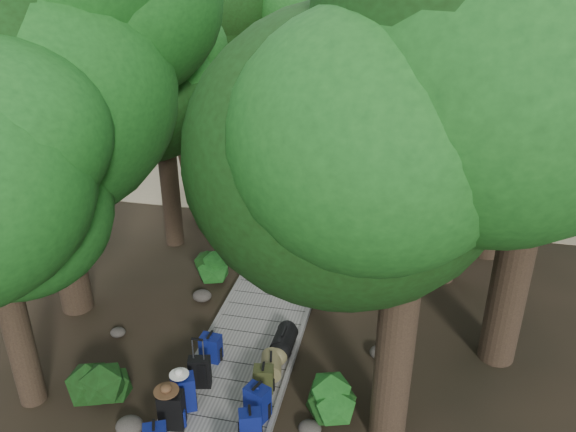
% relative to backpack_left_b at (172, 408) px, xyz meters
% --- Properties ---
extents(ground, '(120.00, 120.00, 0.00)m').
position_rel_backpack_left_b_xyz_m(ground, '(0.69, 3.80, -0.51)').
color(ground, '#312318').
rests_on(ground, ground).
extents(sand_beach, '(40.00, 22.00, 0.02)m').
position_rel_backpack_left_b_xyz_m(sand_beach, '(0.69, 19.80, -0.50)').
color(sand_beach, tan).
rests_on(sand_beach, ground).
extents(distant_hill, '(32.00, 16.00, 12.00)m').
position_rel_backpack_left_b_xyz_m(distant_hill, '(-39.31, 51.80, -0.51)').
color(distant_hill, black).
rests_on(distant_hill, ground).
extents(boardwalk, '(2.00, 12.00, 0.12)m').
position_rel_backpack_left_b_xyz_m(boardwalk, '(0.69, 4.80, -0.45)').
color(boardwalk, gray).
rests_on(boardwalk, ground).
extents(backpack_left_b, '(0.47, 0.36, 0.78)m').
position_rel_backpack_left_b_xyz_m(backpack_left_b, '(0.00, 0.00, 0.00)').
color(backpack_left_b, black).
rests_on(backpack_left_b, boardwalk).
extents(backpack_left_c, '(0.51, 0.46, 0.77)m').
position_rel_backpack_left_b_xyz_m(backpack_left_c, '(0.04, 0.43, -0.00)').
color(backpack_left_c, navy).
rests_on(backpack_left_c, boardwalk).
extents(backpack_left_d, '(0.42, 0.31, 0.62)m').
position_rel_backpack_left_b_xyz_m(backpack_left_d, '(0.06, 1.79, -0.08)').
color(backpack_left_d, navy).
rests_on(backpack_left_d, boardwalk).
extents(backpack_right_b, '(0.44, 0.37, 0.66)m').
position_rel_backpack_left_b_xyz_m(backpack_right_b, '(1.39, -0.01, -0.06)').
color(backpack_right_b, navy).
rests_on(backpack_right_b, boardwalk).
extents(backpack_right_c, '(0.49, 0.42, 0.70)m').
position_rel_backpack_left_b_xyz_m(backpack_right_c, '(1.37, 0.53, -0.04)').
color(backpack_right_c, navy).
rests_on(backpack_right_c, boardwalk).
extents(backpack_right_d, '(0.41, 0.32, 0.56)m').
position_rel_backpack_left_b_xyz_m(backpack_right_d, '(1.31, 1.18, -0.11)').
color(backpack_right_d, '#353717').
rests_on(backpack_right_d, boardwalk).
extents(duffel_right_khaki, '(0.52, 0.67, 0.40)m').
position_rel_backpack_left_b_xyz_m(duffel_right_khaki, '(1.34, 1.64, -0.19)').
color(duffel_right_khaki, olive).
rests_on(duffel_right_khaki, boardwalk).
extents(duffel_right_black, '(0.46, 0.71, 0.44)m').
position_rel_backpack_left_b_xyz_m(duffel_right_black, '(1.42, 2.41, -0.17)').
color(duffel_right_black, black).
rests_on(duffel_right_black, boardwalk).
extents(suitcase_on_boardwalk, '(0.45, 0.31, 0.63)m').
position_rel_backpack_left_b_xyz_m(suitcase_on_boardwalk, '(0.12, 1.04, -0.07)').
color(suitcase_on_boardwalk, black).
rests_on(suitcase_on_boardwalk, boardwalk).
extents(lone_suitcase_on_sand, '(0.48, 0.31, 0.71)m').
position_rel_backpack_left_b_xyz_m(lone_suitcase_on_sand, '(1.06, 11.68, -0.13)').
color(lone_suitcase_on_sand, black).
rests_on(lone_suitcase_on_sand, sand_beach).
extents(hat_brown, '(0.43, 0.43, 0.13)m').
position_rel_backpack_left_b_xyz_m(hat_brown, '(-0.05, -0.02, 0.45)').
color(hat_brown, '#51351E').
rests_on(hat_brown, backpack_left_b).
extents(hat_white, '(0.34, 0.34, 0.11)m').
position_rel_backpack_left_b_xyz_m(hat_white, '(0.00, 0.41, 0.44)').
color(hat_white, silver).
rests_on(hat_white, backpack_left_c).
extents(kayak, '(1.93, 3.57, 0.35)m').
position_rel_backpack_left_b_xyz_m(kayak, '(-2.40, 14.23, -0.31)').
color(kayak, '#A10F0D').
rests_on(kayak, sand_beach).
extents(sun_lounger, '(1.07, 1.91, 0.59)m').
position_rel_backpack_left_b_xyz_m(sun_lounger, '(3.51, 13.90, -0.20)').
color(sun_lounger, silver).
rests_on(sun_lounger, sand_beach).
extents(tree_right_a, '(5.32, 5.32, 8.86)m').
position_rel_backpack_left_b_xyz_m(tree_right_a, '(3.62, 0.74, 3.92)').
color(tree_right_a, black).
rests_on(tree_right_a, ground).
extents(tree_right_b, '(5.74, 5.74, 10.24)m').
position_rel_backpack_left_b_xyz_m(tree_right_b, '(5.69, 3.28, 4.61)').
color(tree_right_b, black).
rests_on(tree_right_b, ground).
extents(tree_right_c, '(5.22, 5.22, 9.03)m').
position_rel_backpack_left_b_xyz_m(tree_right_c, '(4.65, 6.18, 4.01)').
color(tree_right_c, black).
rests_on(tree_right_c, ground).
extents(tree_right_d, '(6.13, 6.13, 11.23)m').
position_rel_backpack_left_b_xyz_m(tree_right_d, '(5.89, 7.77, 5.10)').
color(tree_right_d, black).
rests_on(tree_right_d, ground).
extents(tree_right_e, '(4.61, 4.61, 8.29)m').
position_rel_backpack_left_b_xyz_m(tree_right_e, '(4.55, 10.94, 3.64)').
color(tree_right_e, black).
rests_on(tree_right_e, ground).
extents(tree_right_f, '(5.47, 5.47, 9.77)m').
position_rel_backpack_left_b_xyz_m(tree_right_f, '(7.31, 13.02, 4.38)').
color(tree_right_f, black).
rests_on(tree_right_f, ground).
extents(tree_left_b, '(5.62, 5.62, 10.12)m').
position_rel_backpack_left_b_xyz_m(tree_left_b, '(-3.67, 3.00, 4.55)').
color(tree_left_b, black).
rests_on(tree_left_b, ground).
extents(tree_left_c, '(4.18, 4.18, 7.28)m').
position_rel_backpack_left_b_xyz_m(tree_left_c, '(-2.71, 6.50, 3.13)').
color(tree_left_c, black).
rests_on(tree_left_c, ground).
extents(tree_back_a, '(4.75, 4.75, 8.22)m').
position_rel_backpack_left_b_xyz_m(tree_back_a, '(-1.05, 18.65, 3.60)').
color(tree_back_a, black).
rests_on(tree_back_a, ground).
extents(tree_back_b, '(5.44, 5.44, 9.71)m').
position_rel_backpack_left_b_xyz_m(tree_back_b, '(2.56, 20.30, 4.34)').
color(tree_back_b, black).
rests_on(tree_back_b, ground).
extents(tree_back_c, '(4.36, 4.36, 7.84)m').
position_rel_backpack_left_b_xyz_m(tree_back_c, '(5.30, 19.16, 3.41)').
color(tree_back_c, black).
rests_on(tree_back_c, ground).
extents(tree_back_d, '(5.17, 5.17, 8.62)m').
position_rel_backpack_left_b_xyz_m(tree_back_d, '(-5.01, 18.54, 3.80)').
color(tree_back_d, black).
rests_on(tree_back_d, ground).
extents(palm_right_a, '(3.99, 3.99, 6.79)m').
position_rel_backpack_left_b_xyz_m(palm_right_a, '(3.86, 10.23, 2.89)').
color(palm_right_a, '#103C11').
rests_on(palm_right_a, ground).
extents(palm_right_b, '(4.62, 4.62, 8.92)m').
position_rel_backpack_left_b_xyz_m(palm_right_b, '(5.93, 14.80, 3.95)').
color(palm_right_b, '#103C11').
rests_on(palm_right_b, ground).
extents(palm_right_c, '(4.65, 4.65, 7.40)m').
position_rel_backpack_left_b_xyz_m(palm_right_c, '(2.86, 15.67, 3.19)').
color(palm_right_c, '#103C11').
rests_on(palm_right_c, ground).
extents(palm_left_a, '(4.52, 4.52, 7.19)m').
position_rel_backpack_left_b_xyz_m(palm_left_a, '(-4.04, 10.29, 3.09)').
color(palm_left_a, '#103C11').
rests_on(palm_left_a, ground).
extents(rock_left_a, '(0.49, 0.44, 0.27)m').
position_rel_backpack_left_b_xyz_m(rock_left_a, '(-0.73, -0.20, -0.37)').
color(rock_left_a, '#4C473F').
rests_on(rock_left_a, ground).
extents(rock_left_b, '(0.33, 0.30, 0.18)m').
position_rel_backpack_left_b_xyz_m(rock_left_b, '(-2.23, 2.21, -0.42)').
color(rock_left_b, '#4C473F').
rests_on(rock_left_b, ground).
extents(rock_left_c, '(0.45, 0.41, 0.25)m').
position_rel_backpack_left_b_xyz_m(rock_left_c, '(-0.93, 3.90, -0.39)').
color(rock_left_c, '#4C473F').
rests_on(rock_left_c, ground).
extents(rock_left_d, '(0.34, 0.31, 0.19)m').
position_rel_backpack_left_b_xyz_m(rock_left_d, '(-1.57, 6.74, -0.42)').
color(rock_left_d, '#4C473F').
rests_on(rock_left_d, ground).
extents(rock_right_a, '(0.41, 0.37, 0.22)m').
position_rel_backpack_left_b_xyz_m(rock_right_a, '(2.32, 0.45, -0.40)').
color(rock_right_a, '#4C473F').
rests_on(rock_right_a, ground).
extents(rock_right_b, '(0.46, 0.41, 0.25)m').
position_rel_backpack_left_b_xyz_m(rock_right_b, '(3.38, 2.72, -0.38)').
color(rock_right_b, '#4C473F').
rests_on(rock_right_b, ground).
extents(rock_right_c, '(0.36, 0.33, 0.20)m').
position_rel_backpack_left_b_xyz_m(rock_right_c, '(2.39, 4.82, -0.41)').
color(rock_right_c, '#4C473F').
rests_on(rock_right_c, ground).
extents(rock_right_d, '(0.54, 0.48, 0.29)m').
position_rel_backpack_left_b_xyz_m(rock_right_d, '(3.38, 8.01, -0.36)').
color(rock_right_d, '#4C473F').
rests_on(rock_right_d, ground).
extents(shrub_left_a, '(1.02, 1.02, 0.92)m').
position_rel_backpack_left_b_xyz_m(shrub_left_a, '(-1.51, 0.35, -0.05)').
color(shrub_left_a, '#174C16').
rests_on(shrub_left_a, ground).
extents(shrub_left_b, '(0.90, 0.90, 0.81)m').
position_rel_backpack_left_b_xyz_m(shrub_left_b, '(-1.01, 4.73, -0.10)').
color(shrub_left_b, '#174C16').
rests_on(shrub_left_b, ground).
extents(shrub_left_c, '(1.35, 1.35, 1.21)m').
position_rel_backpack_left_b_xyz_m(shrub_left_c, '(-2.29, 8.23, 0.10)').
color(shrub_left_c, '#174C16').
rests_on(shrub_left_c, ground).
extents(shrub_right_a, '(1.02, 1.02, 0.92)m').
position_rel_backpack_left_b_xyz_m(shrub_right_a, '(2.67, 0.83, -0.05)').
color(shrub_right_a, '#174C16').
rests_on(shrub_right_a, ground).
extents(shrub_right_b, '(1.19, 1.19, 1.07)m').
position_rel_backpack_left_b_xyz_m(shrub_right_b, '(3.04, 5.87, 0.02)').
color(shrub_right_b, '#174C16').
rests_on(shrub_right_b, ground).
extents(shrub_right_c, '(0.90, 0.90, 0.81)m').
position_rel_backpack_left_b_xyz_m(shrub_right_c, '(3.02, 9.22, -0.11)').
color(shrub_right_c, '#174C16').
rests_on(shrub_right_c, ground).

